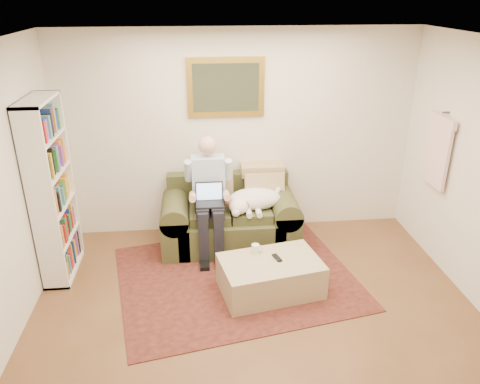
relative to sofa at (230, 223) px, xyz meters
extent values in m
cube|color=brown|center=(0.15, -2.04, -0.29)|extent=(4.50, 5.00, 0.01)
cube|color=white|center=(0.15, -2.04, 2.31)|extent=(4.50, 5.00, 0.01)
cube|color=silver|center=(0.15, 0.46, 1.01)|extent=(4.50, 0.01, 2.60)
cube|color=black|center=(0.01, -0.79, -0.29)|extent=(2.90, 2.49, 0.01)
cube|color=#464926|center=(0.00, -0.04, -0.08)|extent=(1.28, 0.82, 0.42)
cube|color=#464926|center=(0.00, 0.32, 0.34)|extent=(1.55, 0.18, 0.43)
cube|color=#464926|center=(-0.67, -0.04, -0.03)|extent=(0.34, 0.82, 0.85)
cube|color=#464926|center=(0.67, -0.04, -0.03)|extent=(0.34, 0.82, 0.85)
cube|color=#464926|center=(-0.25, -0.09, 0.18)|extent=(0.48, 0.55, 0.12)
cube|color=#464926|center=(0.25, -0.09, 0.18)|extent=(0.48, 0.55, 0.12)
cube|color=black|center=(-0.25, -0.27, 0.40)|extent=(0.33, 0.23, 0.02)
cube|color=black|center=(-0.25, -0.16, 0.51)|extent=(0.33, 0.06, 0.23)
cube|color=#99BFF2|center=(-0.25, -0.17, 0.51)|extent=(0.30, 0.05, 0.19)
cube|color=#C8B385|center=(0.34, -1.08, -0.10)|extent=(1.14, 0.84, 0.38)
cylinder|color=white|center=(0.21, -0.90, 0.14)|extent=(0.08, 0.08, 0.10)
cube|color=black|center=(0.42, -1.04, 0.10)|extent=(0.09, 0.16, 0.02)
cube|color=gold|center=(0.00, 0.43, 1.61)|extent=(0.94, 0.04, 0.72)
cube|color=gray|center=(0.00, 0.41, 1.61)|extent=(0.80, 0.01, 0.58)
camera|label=1|loc=(-0.40, -5.23, 2.71)|focal=35.00mm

